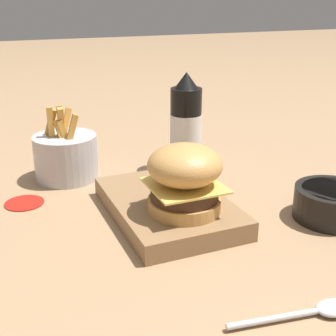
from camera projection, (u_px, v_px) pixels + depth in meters
The scene contains 8 objects.
ground_plane at pixel (175, 202), 0.79m from camera, with size 6.00×6.00×0.00m, color #9E7A56.
serving_board at pixel (168, 207), 0.73m from camera, with size 0.25×0.17×0.03m.
burger at pixel (185, 178), 0.67m from camera, with size 0.11×0.11×0.10m.
ketchup_bottle at pixel (186, 127), 0.90m from camera, with size 0.06×0.06×0.19m.
fries_basket at pixel (66, 156), 0.87m from camera, with size 0.12×0.12×0.14m.
side_bowl at pixel (332, 203), 0.72m from camera, with size 0.12×0.12×0.05m.
spoon at pixel (319, 311), 0.51m from camera, with size 0.04×0.15×0.01m.
ketchup_puddle at pixel (24, 202), 0.78m from camera, with size 0.06×0.06×0.00m.
Camera 1 is at (-0.66, 0.29, 0.33)m, focal length 50.00 mm.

